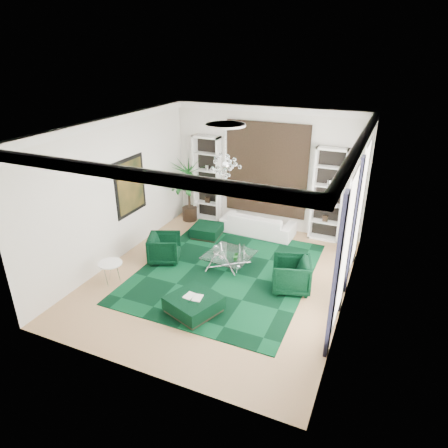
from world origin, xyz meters
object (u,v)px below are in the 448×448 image
at_px(ottoman_front, 194,305).
at_px(side_table, 112,273).
at_px(armchair_left, 164,248).
at_px(coffee_table, 229,261).
at_px(ottoman_side, 207,231).
at_px(palm, 189,182).
at_px(sofa, 258,224).
at_px(armchair_right, 291,274).

height_order(ottoman_front, side_table, side_table).
relative_size(armchair_left, ottoman_front, 0.84).
bearing_deg(coffee_table, ottoman_side, 132.95).
xyz_separation_m(armchair_left, side_table, (-0.60, -1.50, -0.10)).
distance_m(armchair_left, side_table, 1.62).
xyz_separation_m(armchair_left, coffee_table, (1.75, 0.35, -0.18)).
xyz_separation_m(coffee_table, side_table, (-2.35, -1.85, 0.08)).
height_order(coffee_table, ottoman_front, same).
distance_m(ottoman_side, palm, 1.86).
bearing_deg(sofa, side_table, 62.48).
xyz_separation_m(sofa, ottoman_side, (-1.35, -0.85, -0.14)).
xyz_separation_m(ottoman_side, ottoman_front, (1.40, -3.55, 0.01)).
xyz_separation_m(armchair_right, palm, (-4.20, 2.75, 0.93)).
xyz_separation_m(armchair_right, ottoman_side, (-3.10, 1.80, -0.22)).
relative_size(sofa, armchair_right, 2.51).
height_order(armchair_right, side_table, armchair_right).
bearing_deg(side_table, coffee_table, 38.21).
bearing_deg(armchair_right, armchair_left, -106.52).
bearing_deg(side_table, armchair_right, 20.10).
xyz_separation_m(armchair_left, ottoman_side, (0.40, 1.80, -0.19)).
bearing_deg(side_table, armchair_left, 68.20).
distance_m(ottoman_side, side_table, 3.45).
bearing_deg(armchair_left, ottoman_front, -157.03).
relative_size(armchair_right, palm, 0.33).
bearing_deg(ottoman_side, armchair_left, -102.53).
xyz_separation_m(coffee_table, ottoman_front, (0.05, -2.10, 0.00)).
bearing_deg(ottoman_front, palm, 119.05).
bearing_deg(armchair_left, palm, -8.56).
relative_size(side_table, palm, 0.22).
bearing_deg(sofa, ottoman_front, 92.65).
relative_size(armchair_right, side_table, 1.55).
xyz_separation_m(sofa, coffee_table, (0.00, -2.30, -0.13)).
relative_size(coffee_table, ottoman_front, 1.16).
distance_m(armchair_right, side_table, 4.37).
bearing_deg(palm, armchair_left, -75.72).
xyz_separation_m(armchair_left, armchair_right, (3.50, 0.00, 0.03)).
bearing_deg(ottoman_front, side_table, 174.05).
relative_size(armchair_left, coffee_table, 0.72).
relative_size(sofa, armchair_left, 2.70).
relative_size(armchair_left, palm, 0.31).
bearing_deg(ottoman_side, side_table, -106.86).
xyz_separation_m(armchair_right, side_table, (-4.10, -1.50, -0.13)).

